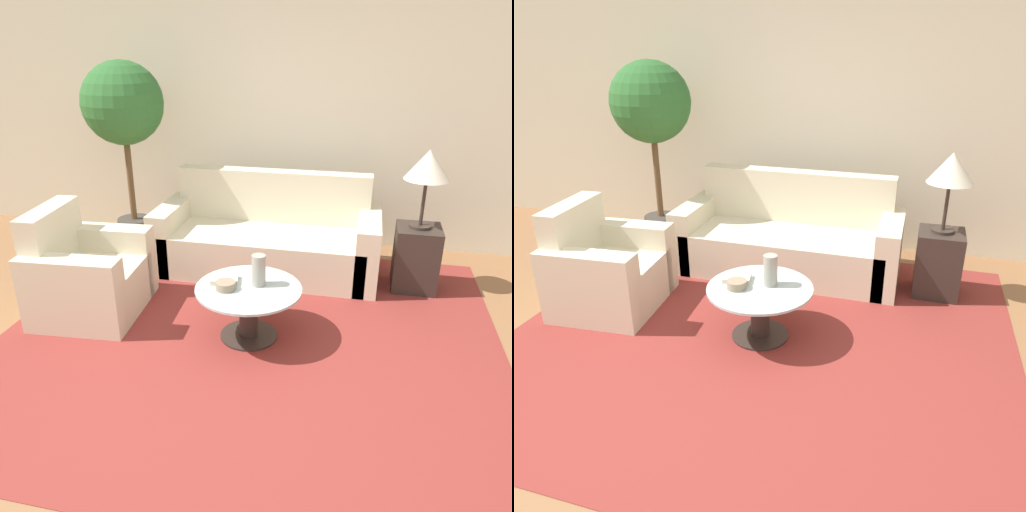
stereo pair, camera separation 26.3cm
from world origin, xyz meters
TOP-DOWN VIEW (x-y plane):
  - ground_plane at (0.00, 0.00)m, footprint 14.00×14.00m
  - wall_back at (0.00, 2.88)m, footprint 10.00×0.06m
  - rug at (0.15, 0.79)m, footprint 3.66×3.34m
  - sofa_main at (0.04, 2.04)m, footprint 2.06×0.83m
  - armchair at (-1.23, 0.91)m, footprint 0.83×0.93m
  - coffee_table at (0.15, 0.79)m, footprint 0.77×0.77m
  - side_table at (1.39, 1.89)m, footprint 0.37×0.37m
  - table_lamp at (1.39, 1.89)m, footprint 0.37×0.37m
  - potted_plant at (-1.37, 2.13)m, footprint 0.77×0.77m
  - vase at (0.21, 0.84)m, footprint 0.10×0.10m
  - bowl at (-0.01, 0.72)m, footprint 0.14×0.14m
  - book_stack at (-0.05, 0.84)m, footprint 0.23×0.19m

SIDE VIEW (x-z plane):
  - ground_plane at x=0.00m, z-range 0.00..0.00m
  - rug at x=0.15m, z-range 0.00..0.01m
  - coffee_table at x=0.15m, z-range 0.06..0.47m
  - side_table at x=1.39m, z-range 0.00..0.57m
  - sofa_main at x=0.04m, z-range -0.16..0.73m
  - armchair at x=-1.23m, z-range -0.14..0.72m
  - book_stack at x=-0.05m, z-range 0.41..0.45m
  - bowl at x=-0.01m, z-range 0.41..0.47m
  - vase at x=0.21m, z-range 0.41..0.64m
  - table_lamp at x=1.39m, z-range 0.76..1.43m
  - wall_back at x=0.00m, z-range 0.00..2.60m
  - potted_plant at x=-1.37m, z-range 0.44..2.32m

